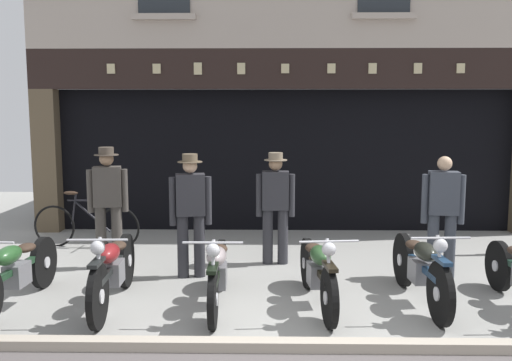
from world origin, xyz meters
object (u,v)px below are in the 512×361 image
at_px(motorcycle_center_left, 217,271).
at_px(assistant_far_right, 443,211).
at_px(motorcycle_far_left, 16,271).
at_px(shopkeeper_center, 191,210).
at_px(motorcycle_center_right, 421,267).
at_px(salesman_left, 108,201).
at_px(advert_board_far, 89,133).
at_px(leaning_bicycle, 86,225).
at_px(motorcycle_center, 318,270).
at_px(advert_board_near, 153,140).
at_px(salesman_right, 275,203).
at_px(motorcycle_left, 113,269).

height_order(motorcycle_center_left, assistant_far_right, assistant_far_right).
distance_m(motorcycle_far_left, shopkeeper_center, 2.24).
height_order(motorcycle_center_right, assistant_far_right, assistant_far_right).
relative_size(salesman_left, advert_board_far, 1.81).
height_order(motorcycle_far_left, shopkeeper_center, shopkeeper_center).
distance_m(shopkeeper_center, leaning_bicycle, 2.57).
relative_size(motorcycle_far_left, salesman_left, 1.18).
bearing_deg(advert_board_far, salesman_left, -67.85).
bearing_deg(motorcycle_center, advert_board_near, -62.55).
relative_size(salesman_right, advert_board_far, 1.71).
distance_m(motorcycle_left, motorcycle_center_left, 1.20).
xyz_separation_m(salesman_left, shopkeeper_center, (1.22, -0.41, -0.04)).
relative_size(motorcycle_center, assistant_far_right, 1.18).
distance_m(motorcycle_center, motorcycle_center_right, 1.19).
distance_m(motorcycle_center_left, salesman_right, 2.00).
xyz_separation_m(motorcycle_center_left, motorcycle_center, (1.14, 0.05, 0.00)).
distance_m(shopkeeper_center, advert_board_near, 3.32).
relative_size(motorcycle_far_left, shopkeeper_center, 1.22).
xyz_separation_m(motorcycle_left, shopkeeper_center, (0.74, 1.13, 0.48)).
bearing_deg(salesman_right, motorcycle_center_right, 134.68).
relative_size(salesman_right, leaning_bicycle, 0.91).
distance_m(salesman_right, assistant_far_right, 2.30).
distance_m(motorcycle_left, assistant_far_right, 4.28).
distance_m(motorcycle_left, salesman_left, 1.70).
distance_m(assistant_far_right, advert_board_near, 5.42).
height_order(salesman_right, advert_board_far, advert_board_far).
bearing_deg(salesman_right, salesman_left, 6.57).
bearing_deg(advert_board_near, assistant_far_right, -33.86).
distance_m(motorcycle_center_right, assistant_far_right, 1.28).
xyz_separation_m(advert_board_near, advert_board_far, (-1.19, 0.00, 0.13)).
xyz_separation_m(motorcycle_far_left, advert_board_far, (-0.45, 4.22, 1.38)).
bearing_deg(salesman_left, motorcycle_left, 96.09).
distance_m(motorcycle_center, leaning_bicycle, 4.44).
xyz_separation_m(motorcycle_center_left, salesman_left, (-1.67, 1.55, 0.54)).
distance_m(advert_board_far, leaning_bicycle, 2.06).
height_order(assistant_far_right, advert_board_far, advert_board_far).
relative_size(motorcycle_left, motorcycle_center_right, 1.02).
distance_m(motorcycle_far_left, salesman_left, 1.79).
bearing_deg(motorcycle_center_right, salesman_left, -22.25).
height_order(motorcycle_left, shopkeeper_center, shopkeeper_center).
xyz_separation_m(advert_board_near, leaning_bicycle, (-0.84, -1.44, -1.30)).
bearing_deg(assistant_far_right, salesman_right, -9.40).
relative_size(motorcycle_left, motorcycle_center, 1.06).
bearing_deg(assistant_far_right, shopkeeper_center, 7.13).
bearing_deg(motorcycle_center_left, shopkeeper_center, -68.98).
relative_size(motorcycle_center, salesman_right, 1.19).
xyz_separation_m(motorcycle_center_right, leaning_bicycle, (-4.73, 2.60, -0.06)).
bearing_deg(leaning_bicycle, motorcycle_far_left, 7.19).
bearing_deg(motorcycle_center_right, shopkeeper_center, -22.69).
height_order(motorcycle_center_right, shopkeeper_center, shopkeeper_center).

